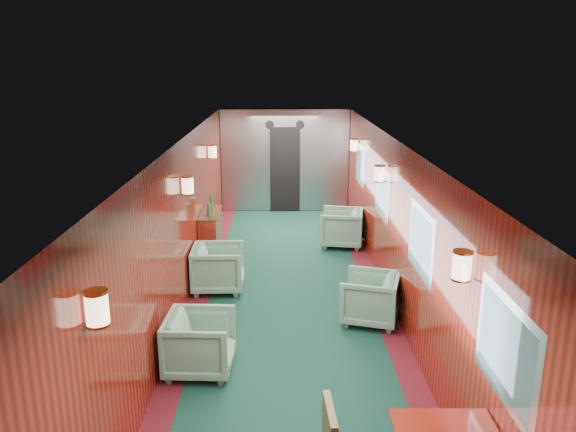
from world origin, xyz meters
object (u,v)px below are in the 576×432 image
object	(u,v)px
credenza	(211,237)
armchair_right_near	(370,298)
armchair_right_far	(341,228)
armchair_left_far	(218,268)
armchair_left_near	(200,343)

from	to	relation	value
credenza	armchair_right_near	bearing A→B (deg)	-44.39
armchair_right_near	armchair_right_far	distance (m)	3.29
credenza	armchair_left_far	xyz separation A→B (m)	(0.26, -1.24, -0.11)
credenza	armchair_right_far	size ratio (longest dim) A/B	1.52
armchair_right_near	armchair_right_far	world-z (taller)	armchair_right_far
credenza	armchair_right_far	xyz separation A→B (m)	(2.40, 0.91, -0.11)
armchair_left_near	armchair_left_far	distance (m)	2.38
armchair_right_near	armchair_right_far	size ratio (longest dim) A/B	0.95
credenza	armchair_right_near	xyz separation A→B (m)	(2.43, -2.38, -0.13)
credenza	armchair_right_far	world-z (taller)	credenza
armchair_left_far	armchair_right_near	xyz separation A→B (m)	(2.18, -1.14, -0.02)
armchair_left_far	armchair_right_near	size ratio (longest dim) A/B	1.05
armchair_left_near	armchair_right_near	distance (m)	2.47
armchair_left_far	armchair_right_far	bearing A→B (deg)	-46.00
credenza	armchair_left_near	size ratio (longest dim) A/B	1.58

